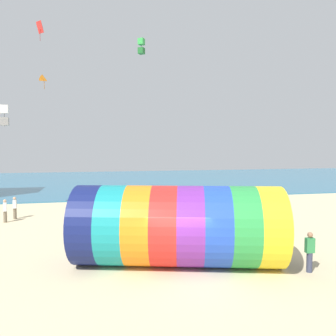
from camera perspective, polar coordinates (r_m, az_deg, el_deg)
ground_plane at (r=14.17m, az=1.28°, el=-18.17°), size 120.00×120.00×0.00m
sea at (r=53.11m, az=-8.93°, el=-2.16°), size 120.00×40.00×0.10m
giant_inflatable_tube at (r=14.82m, az=1.78°, el=-9.97°), size 9.69×5.85×3.56m
kite_handler at (r=15.41m, az=23.44°, el=-13.22°), size 0.38×0.25×1.71m
kite_orange_delta at (r=26.04m, az=-20.76°, el=14.22°), size 0.73×0.57×1.04m
kite_green_box at (r=31.37m, az=-4.66°, el=20.37°), size 0.69×0.69×1.43m
kite_white_box at (r=29.94m, az=-26.61°, el=8.20°), size 0.68×0.68×1.76m
kite_red_diamond at (r=31.46m, az=-21.41°, el=21.82°), size 0.66×0.67×1.57m
bystander_near_water at (r=26.82m, az=-25.13°, el=-6.27°), size 0.24×0.37×1.65m
bystander_mid_beach at (r=25.87m, az=-26.51°, el=-6.68°), size 0.28×0.39×1.64m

